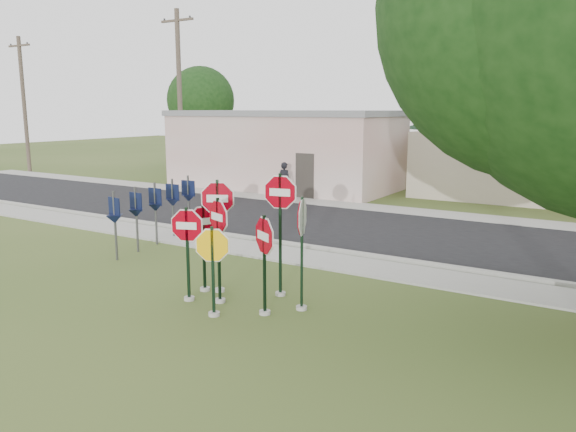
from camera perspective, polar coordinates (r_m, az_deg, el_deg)
The scene contains 20 objects.
ground at distance 11.84m, azimuth -9.81°, elevation -10.51°, with size 120.00×120.00×0.00m, color #394F1D.
sidewalk_near at distance 16.13m, azimuth 3.25°, elevation -4.45°, with size 60.00×1.60×0.06m, color gray.
road at distance 20.09m, azimuth 9.39°, elevation -1.55°, with size 60.00×7.00×0.04m, color black.
sidewalk_far at distance 24.06m, azimuth 13.31°, elevation 0.36°, with size 60.00×1.60×0.06m, color gray.
curb at distance 16.98m, azimuth 4.86°, elevation -3.56°, with size 60.00×0.20×0.14m, color gray.
stop_sign_center at distance 12.43m, azimuth -7.07°, elevation -2.07°, with size 0.96×0.40×2.48m.
stop_sign_yellow at distance 11.71m, azimuth -7.65°, elevation -4.66°, with size 0.87×0.48×2.01m.
stop_sign_left at distance 12.71m, azimuth -10.19°, elevation -2.65°, with size 0.96×0.39×2.25m.
stop_sign_right at distance 11.65m, azimuth -2.42°, elevation -3.65°, with size 0.96×0.57×2.25m.
stop_sign_back_right at distance 12.73m, azimuth -0.79°, elevation -0.03°, with size 1.05×0.25×2.97m.
stop_sign_back_left at distance 13.13m, azimuth -7.13°, elevation -0.33°, with size 0.95×0.54×2.79m.
stop_sign_far_right at distance 11.86m, azimuth 1.42°, elevation -2.18°, with size 0.37×1.03×2.58m.
stop_sign_far_left at distance 13.33m, azimuth -8.58°, elevation -2.14°, with size 0.41×0.94×2.20m.
route_sign_row at distance 18.28m, azimuth -13.31°, elevation 0.92°, with size 1.43×4.63×2.00m.
building_stucco at distance 30.97m, azimuth -0.31°, elevation 6.88°, with size 12.20×6.20×4.20m.
building_house at distance 30.68m, azimuth 21.88°, elevation 8.88°, with size 11.60×11.60×6.20m.
utility_pole_near at distance 31.71m, azimuth -10.95°, elevation 11.88°, with size 2.20×0.26×9.50m.
utility_pole_far at distance 42.43m, azimuth -25.25°, elevation 10.40°, with size 2.20×0.26×9.00m.
bg_tree_left at distance 42.28m, azimuth -8.84°, elevation 11.51°, with size 4.90×4.90×7.35m.
pedestrian at distance 26.44m, azimuth -0.35°, elevation 3.59°, with size 0.65×0.43×1.78m, color black.
Camera 1 is at (7.40, -8.19, 4.27)m, focal length 35.00 mm.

